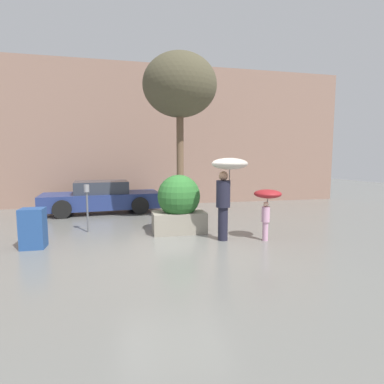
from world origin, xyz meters
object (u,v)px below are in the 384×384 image
(person_child, at_px, (267,199))
(parked_car_near, at_px, (102,198))
(street_tree, at_px, (180,87))
(newspaper_box, at_px, (33,228))
(planter_box, at_px, (179,204))
(person_adult, at_px, (227,179))
(parking_meter, at_px, (87,198))

(person_child, xyz_separation_m, parked_car_near, (-4.26, 4.94, -0.47))
(street_tree, distance_m, newspaper_box, 5.61)
(planter_box, bearing_deg, person_child, -32.07)
(planter_box, relative_size, person_adult, 0.78)
(parked_car_near, distance_m, street_tree, 5.05)
(parking_meter, bearing_deg, planter_box, -12.61)
(person_adult, xyz_separation_m, street_tree, (-0.74, 2.28, 2.65))
(person_adult, distance_m, person_child, 1.10)
(planter_box, bearing_deg, person_adult, -45.09)
(newspaper_box, bearing_deg, person_child, -5.35)
(person_adult, bearing_deg, street_tree, 106.95)
(parked_car_near, height_order, street_tree, street_tree)
(planter_box, distance_m, street_tree, 3.61)
(planter_box, bearing_deg, newspaper_box, -168.03)
(person_adult, height_order, parking_meter, person_adult)
(person_adult, distance_m, parked_car_near, 5.84)
(person_child, xyz_separation_m, parking_meter, (-4.39, 1.78, -0.08))
(planter_box, relative_size, parking_meter, 1.21)
(parking_meter, bearing_deg, street_tree, 15.06)
(person_adult, xyz_separation_m, newspaper_box, (-4.44, 0.28, -1.06))
(parked_car_near, bearing_deg, newspaper_box, 160.04)
(person_adult, bearing_deg, parked_car_near, 123.84)
(parked_car_near, xyz_separation_m, newspaper_box, (-1.15, -4.44, -0.10))
(planter_box, height_order, person_adult, person_adult)
(person_adult, relative_size, newspaper_box, 2.24)
(street_tree, height_order, parking_meter, street_tree)
(person_adult, bearing_deg, person_child, -14.05)
(parking_meter, bearing_deg, parked_car_near, 87.49)
(person_child, bearing_deg, parking_meter, 117.64)
(parking_meter, distance_m, newspaper_box, 1.69)
(parked_car_near, relative_size, newspaper_box, 4.84)
(street_tree, bearing_deg, parking_meter, -164.94)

